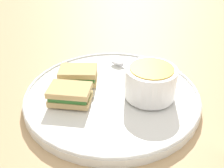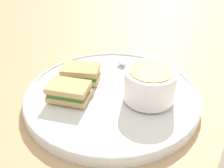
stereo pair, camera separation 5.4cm
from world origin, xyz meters
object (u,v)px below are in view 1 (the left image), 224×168
object	(u,v)px
soup_bowl	(150,82)
spoon	(120,63)
sandwich_half_near	(78,75)
sandwich_half_far	(70,94)

from	to	relation	value
soup_bowl	spoon	world-z (taller)	soup_bowl
spoon	sandwich_half_near	xyz separation A→B (m)	(-0.12, -0.02, 0.01)
sandwich_half_near	soup_bowl	bearing A→B (deg)	-48.27
soup_bowl	sandwich_half_near	distance (m)	0.16
sandwich_half_near	spoon	bearing A→B (deg)	10.35
spoon	sandwich_half_near	world-z (taller)	sandwich_half_near
spoon	sandwich_half_far	bearing A→B (deg)	90.29
soup_bowl	spoon	distance (m)	0.14
spoon	soup_bowl	bearing A→B (deg)	148.05
soup_bowl	sandwich_half_near	xyz separation A→B (m)	(-0.11, 0.12, -0.02)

